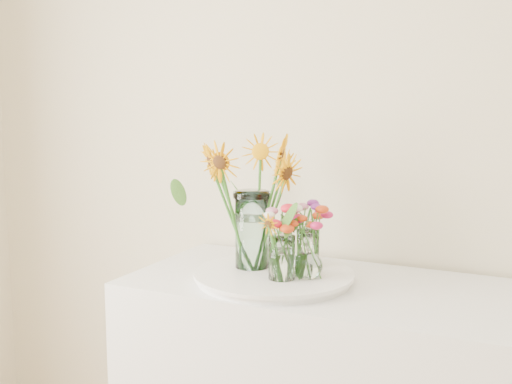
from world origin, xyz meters
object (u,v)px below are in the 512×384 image
at_px(tray, 274,277).
at_px(mason_jar, 252,230).
at_px(small_vase_c, 308,248).
at_px(small_vase_b, 307,256).
at_px(small_vase_a, 282,258).

bearing_deg(tray, mason_jar, 164.34).
bearing_deg(small_vase_c, mason_jar, -150.92).
relative_size(small_vase_b, small_vase_c, 1.09).
height_order(small_vase_a, small_vase_c, small_vase_a).
height_order(mason_jar, small_vase_c, mason_jar).
xyz_separation_m(small_vase_b, small_vase_c, (-0.04, 0.12, -0.01)).
relative_size(mason_jar, small_vase_b, 1.81).
relative_size(tray, small_vase_b, 3.42).
xyz_separation_m(mason_jar, small_vase_c, (0.16, 0.09, -0.06)).
relative_size(mason_jar, small_vase_c, 1.97).
bearing_deg(small_vase_b, small_vase_c, 109.70).
distance_m(mason_jar, small_vase_b, 0.21).
bearing_deg(mason_jar, small_vase_a, -30.99).
height_order(mason_jar, small_vase_b, mason_jar).
relative_size(tray, mason_jar, 1.89).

